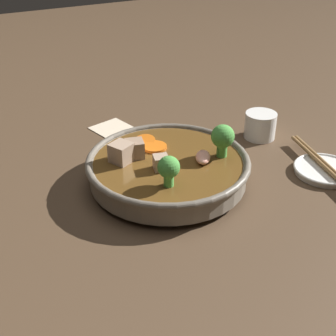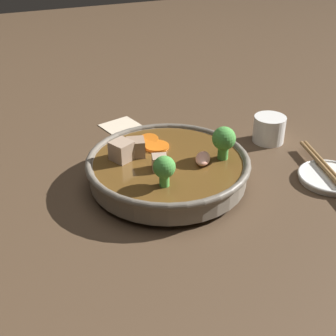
{
  "view_description": "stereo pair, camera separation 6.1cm",
  "coord_description": "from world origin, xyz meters",
  "views": [
    {
      "loc": [
        0.62,
        -0.33,
        0.45
      ],
      "look_at": [
        0.0,
        0.0,
        0.03
      ],
      "focal_mm": 50.0,
      "sensor_mm": 36.0,
      "label": 1
    },
    {
      "loc": [
        0.64,
        -0.27,
        0.45
      ],
      "look_at": [
        0.0,
        0.0,
        0.03
      ],
      "focal_mm": 50.0,
      "sensor_mm": 36.0,
      "label": 2
    }
  ],
  "objects": [
    {
      "name": "ground_plane",
      "position": [
        0.0,
        0.0,
        0.0
      ],
      "size": [
        3.0,
        3.0,
        0.0
      ],
      "primitive_type": "plane",
      "color": "#4C3826"
    },
    {
      "name": "stirfry_bowl",
      "position": [
        0.0,
        0.0,
        0.03
      ],
      "size": [
        0.28,
        0.28,
        0.11
      ],
      "color": "slate",
      "rests_on": "ground_plane"
    },
    {
      "name": "side_saucer",
      "position": [
        0.1,
        0.27,
        0.01
      ],
      "size": [
        0.11,
        0.11,
        0.01
      ],
      "color": "white",
      "rests_on": "ground_plane"
    },
    {
      "name": "tea_cup",
      "position": [
        -0.07,
        0.25,
        0.03
      ],
      "size": [
        0.06,
        0.06,
        0.05
      ],
      "color": "white",
      "rests_on": "ground_plane"
    },
    {
      "name": "napkin",
      "position": [
        -0.24,
        0.0,
        0.0
      ],
      "size": [
        0.13,
        0.1,
        0.0
      ],
      "color": "beige",
      "rests_on": "ground_plane"
    },
    {
      "name": "chopsticks_pair",
      "position": [
        0.1,
        0.27,
        0.02
      ],
      "size": [
        0.23,
        0.07,
        0.01
      ],
      "color": "olive",
      "rests_on": "side_saucer"
    }
  ]
}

